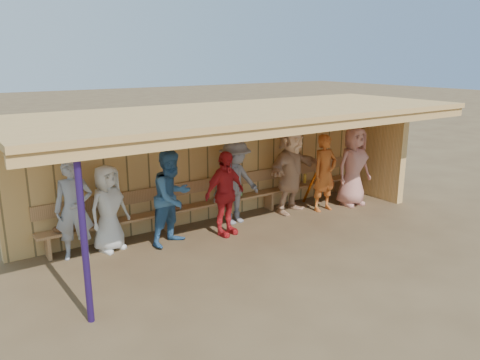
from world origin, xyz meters
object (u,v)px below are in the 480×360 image
object	(u,v)px
player_b	(108,208)
player_h	(353,166)
player_c	(172,197)
player_f	(291,170)
player_a	(74,210)
bench	(220,196)
player_d	(225,194)
player_g	(325,173)
player_e	(235,182)

from	to	relation	value
player_b	player_h	bearing A→B (deg)	-25.65
player_c	player_f	world-z (taller)	player_f
player_a	bench	size ratio (longest dim) A/B	0.23
player_d	player_g	size ratio (longest dim) A/B	0.96
player_f	player_g	distance (m)	0.81
player_a	player_c	size ratio (longest dim) A/B	0.98
player_e	player_h	world-z (taller)	player_h
player_g	bench	xyz separation A→B (m)	(-2.31, 0.80, -0.36)
player_d	bench	distance (m)	0.98
bench	player_g	bearing A→B (deg)	-19.10
player_e	player_f	world-z (taller)	player_f
player_e	bench	world-z (taller)	player_e
player_b	player_e	world-z (taller)	player_e
player_f	bench	bearing A→B (deg)	147.25
player_b	player_a	bearing A→B (deg)	161.57
player_d	player_h	bearing A→B (deg)	-12.91
player_f	player_a	bearing A→B (deg)	161.51
player_b	player_c	bearing A→B (deg)	-37.99
player_b	player_h	distance (m)	5.74
player_h	player_c	bearing A→B (deg)	-178.66
player_a	player_h	world-z (taller)	player_h
player_a	player_c	bearing A→B (deg)	10.12
player_e	player_g	distance (m)	2.20
player_b	player_d	size ratio (longest dim) A/B	0.95
player_e	player_f	xyz separation A→B (m)	(1.44, -0.08, 0.09)
player_g	player_f	bearing A→B (deg)	155.41
player_c	player_e	xyz separation A→B (m)	(1.60, 0.29, -0.01)
player_d	player_g	world-z (taller)	player_g
player_e	bench	size ratio (longest dim) A/B	0.24
player_a	player_e	bearing A→B (deg)	20.65
player_e	player_f	bearing A→B (deg)	-8.00
player_f	bench	xyz separation A→B (m)	(-1.59, 0.45, -0.46)
player_d	player_f	world-z (taller)	player_f
player_g	player_h	bearing A→B (deg)	-3.92
player_g	player_h	distance (m)	0.86
player_b	player_g	world-z (taller)	player_g
player_b	player_h	world-z (taller)	player_h
player_f	player_h	bearing A→B (deg)	-32.18
player_f	player_g	bearing A→B (deg)	-42.87
player_c	player_d	xyz separation A→B (m)	(1.05, -0.17, -0.06)
player_d	player_e	distance (m)	0.72
player_f	player_g	xyz separation A→B (m)	(0.72, -0.35, -0.11)
player_a	player_g	size ratio (longest dim) A/B	1.01
player_c	player_e	distance (m)	1.63
player_d	bench	size ratio (longest dim) A/B	0.22
player_c	player_g	bearing A→B (deg)	-21.55
player_g	player_a	bearing A→B (deg)	176.35
player_d	player_e	world-z (taller)	player_e
player_c	player_d	bearing A→B (deg)	-28.84
player_a	player_d	xyz separation A→B (m)	(2.75, -0.52, -0.04)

